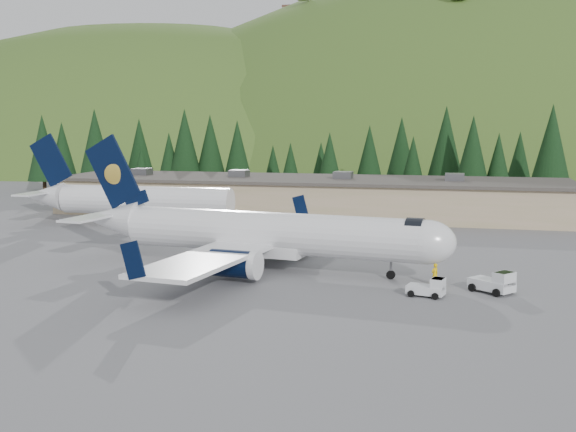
# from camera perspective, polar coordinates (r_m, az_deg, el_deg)

# --- Properties ---
(ground) EXTENTS (600.00, 600.00, 0.00)m
(ground) POSITION_cam_1_polar(r_m,az_deg,el_deg) (63.53, -1.29, -4.26)
(ground) COLOR slate
(airliner) EXTENTS (35.41, 33.33, 11.75)m
(airliner) POSITION_cam_1_polar(r_m,az_deg,el_deg) (63.37, -2.16, -1.42)
(airliner) COLOR white
(airliner) RESTS_ON ground
(second_airliner) EXTENTS (27.50, 11.00, 10.05)m
(second_airliner) POSITION_cam_1_polar(r_m,az_deg,el_deg) (92.28, -12.79, 1.31)
(second_airliner) COLOR white
(second_airliner) RESTS_ON ground
(baggage_tug_a) EXTENTS (2.95, 2.12, 1.45)m
(baggage_tug_a) POSITION_cam_1_polar(r_m,az_deg,el_deg) (54.78, 11.09, -5.61)
(baggage_tug_a) COLOR silver
(baggage_tug_a) RESTS_ON ground
(baggage_tug_b) EXTENTS (3.62, 3.35, 1.76)m
(baggage_tug_b) POSITION_cam_1_polar(r_m,az_deg,el_deg) (56.98, 16.04, -5.11)
(baggage_tug_b) COLOR silver
(baggage_tug_b) RESTS_ON ground
(terminal_building) EXTENTS (71.00, 17.00, 6.10)m
(terminal_building) POSITION_cam_1_polar(r_m,az_deg,el_deg) (100.86, 1.55, 1.60)
(terminal_building) COLOR tan
(terminal_building) RESTS_ON ground
(ramp_worker) EXTENTS (0.76, 0.75, 1.76)m
(ramp_worker) POSITION_cam_1_polar(r_m,az_deg,el_deg) (58.56, 11.52, -4.54)
(ramp_worker) COLOR yellow
(ramp_worker) RESTS_ON ground
(tree_line) EXTENTS (113.10, 18.25, 14.42)m
(tree_line) POSITION_cam_1_polar(r_m,az_deg,el_deg) (121.66, 2.57, 4.95)
(tree_line) COLOR black
(tree_line) RESTS_ON ground
(hills) EXTENTS (614.00, 330.00, 300.00)m
(hills) POSITION_cam_1_polar(r_m,az_deg,el_deg) (286.50, 20.86, -12.56)
(hills) COLOR #37551E
(hills) RESTS_ON ground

